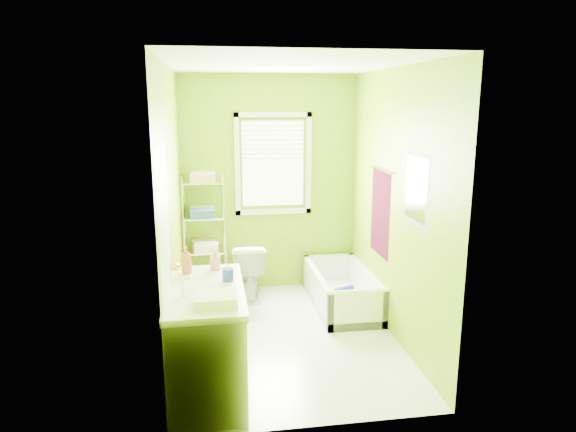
{
  "coord_description": "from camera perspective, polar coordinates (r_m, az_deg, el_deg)",
  "views": [
    {
      "loc": [
        -0.7,
        -4.64,
        2.29
      ],
      "look_at": [
        0.05,
        0.25,
        1.17
      ],
      "focal_mm": 32.0,
      "sensor_mm": 36.0,
      "label": 1
    }
  ],
  "objects": [
    {
      "name": "vanity",
      "position": [
        4.22,
        -8.96,
        -13.13
      ],
      "size": [
        0.59,
        1.16,
        1.1
      ],
      "color": "silver",
      "rests_on": "ground"
    },
    {
      "name": "wire_shelf_unit",
      "position": [
        6.09,
        -9.2,
        -0.66
      ],
      "size": [
        0.5,
        0.4,
        1.48
      ],
      "color": "silver",
      "rests_on": "ground"
    },
    {
      "name": "right_wall_decor",
      "position": [
        5.04,
        11.64,
        1.35
      ],
      "size": [
        0.04,
        1.48,
        1.17
      ],
      "color": "#3E071B",
      "rests_on": "ground"
    },
    {
      "name": "window",
      "position": [
        6.15,
        -1.66,
        6.39
      ],
      "size": [
        0.92,
        0.05,
        1.22
      ],
      "color": "white",
      "rests_on": "ground"
    },
    {
      "name": "toilet",
      "position": [
        6.1,
        -4.33,
        -5.97
      ],
      "size": [
        0.43,
        0.69,
        0.68
      ],
      "primitive_type": "imported",
      "rotation": [
        0.0,
        0.0,
        3.07
      ],
      "color": "white",
      "rests_on": "ground"
    },
    {
      "name": "ground",
      "position": [
        5.22,
        -0.11,
        -13.28
      ],
      "size": [
        2.9,
        2.9,
        0.0
      ],
      "primitive_type": "plane",
      "color": "silver",
      "rests_on": "ground"
    },
    {
      "name": "bathtub",
      "position": [
        5.9,
        6.05,
        -8.74
      ],
      "size": [
        0.63,
        1.36,
        0.44
      ],
      "color": "white",
      "rests_on": "ground"
    },
    {
      "name": "room_envelope",
      "position": [
        4.76,
        -0.12,
        3.72
      ],
      "size": [
        2.14,
        2.94,
        2.62
      ],
      "color": "#6F9607",
      "rests_on": "ground"
    },
    {
      "name": "door",
      "position": [
        3.88,
        -13.26,
        -7.03
      ],
      "size": [
        0.09,
        0.8,
        2.0
      ],
      "color": "white",
      "rests_on": "ground"
    }
  ]
}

